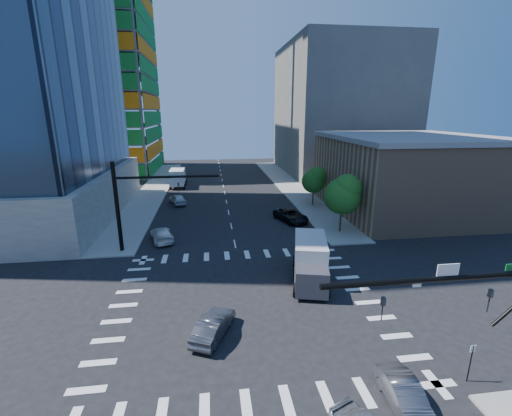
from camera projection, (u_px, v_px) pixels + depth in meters
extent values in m
plane|color=black|center=(247.00, 304.00, 25.24)|extent=(160.00, 160.00, 0.00)
cube|color=silver|center=(247.00, 304.00, 25.24)|extent=(20.00, 20.00, 0.01)
cube|color=gray|center=(290.00, 186.00, 64.97)|extent=(5.00, 60.00, 0.15)
cube|color=gray|center=(154.00, 190.00, 61.77)|extent=(5.00, 60.00, 0.15)
cube|color=#188830|center=(149.00, 61.00, 75.80)|extent=(0.12, 24.00, 49.00)
cube|color=orange|center=(67.00, 50.00, 62.17)|extent=(24.00, 0.12, 49.00)
cube|color=#A17D5D|center=(406.00, 176.00, 48.07)|extent=(20.00, 22.00, 10.00)
cube|color=gray|center=(411.00, 137.00, 46.62)|extent=(20.50, 22.50, 0.60)
cube|color=#5C5853|center=(339.00, 110.00, 77.34)|extent=(24.00, 30.00, 28.00)
cylinder|color=black|center=(447.00, 278.00, 13.05)|extent=(10.00, 0.24, 0.24)
imported|color=black|center=(489.00, 300.00, 13.61)|extent=(0.16, 0.20, 1.00)
imported|color=black|center=(382.00, 309.00, 13.03)|extent=(0.16, 0.20, 1.00)
cube|color=white|center=(448.00, 270.00, 12.96)|extent=(0.90, 0.04, 0.50)
cylinder|color=black|center=(117.00, 207.00, 33.48)|extent=(0.40, 0.40, 9.00)
cylinder|color=black|center=(167.00, 177.00, 33.33)|extent=(10.00, 0.24, 0.24)
imported|color=black|center=(179.00, 188.00, 33.75)|extent=(0.16, 0.20, 1.00)
cylinder|color=#382316|center=(340.00, 222.00, 39.85)|extent=(0.20, 0.20, 2.27)
sphere|color=#1C5316|center=(342.00, 196.00, 39.01)|extent=(4.16, 4.16, 4.16)
sphere|color=#32802A|center=(347.00, 188.00, 38.51)|extent=(3.25, 3.25, 3.25)
cylinder|color=#382316|center=(313.00, 198.00, 51.38)|extent=(0.20, 0.20, 1.92)
sphere|color=#1C5316|center=(314.00, 181.00, 50.67)|extent=(3.52, 3.52, 3.52)
sphere|color=#32802A|center=(317.00, 176.00, 50.21)|extent=(2.75, 2.75, 2.75)
cylinder|color=black|center=(470.00, 363.00, 17.73)|extent=(0.06, 0.06, 2.20)
cube|color=silver|center=(473.00, 349.00, 17.49)|extent=(0.30, 0.03, 0.40)
imported|color=#55565B|center=(405.00, 397.00, 16.17)|extent=(1.66, 4.20, 1.36)
imported|color=black|center=(291.00, 215.00, 44.12)|extent=(4.30, 6.16, 1.56)
imported|color=white|center=(162.00, 234.00, 37.47)|extent=(3.29, 5.36, 1.45)
imported|color=#B7B9BF|center=(178.00, 199.00, 52.16)|extent=(3.17, 4.88, 1.54)
imported|color=#434347|center=(213.00, 326.00, 21.51)|extent=(3.07, 4.49, 1.40)
cube|color=#BBBBBD|center=(311.00, 259.00, 27.99)|extent=(3.78, 5.81, 2.78)
cube|color=#43424A|center=(310.00, 267.00, 28.18)|extent=(2.85, 2.46, 2.03)
cube|color=white|center=(178.00, 176.00, 64.57)|extent=(2.57, 5.32, 2.77)
cube|color=#43424A|center=(178.00, 179.00, 64.76)|extent=(2.45, 1.92, 2.02)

